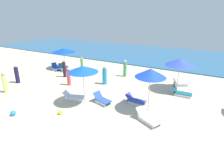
{
  "coord_description": "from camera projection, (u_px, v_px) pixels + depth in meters",
  "views": [
    {
      "loc": [
        4.86,
        -2.44,
        5.86
      ],
      "look_at": [
        -1.7,
        9.69,
        1.12
      ],
      "focal_mm": 28.89,
      "sensor_mm": 36.0,
      "label": 1
    }
  ],
  "objects": [
    {
      "name": "beachgoer_5",
      "position": [
        17.0,
        75.0,
        15.78
      ],
      "size": [
        0.48,
        0.48,
        1.62
      ],
      "rotation": [
        0.0,
        0.0,
        4.13
      ],
      "color": "#1B1A41",
      "rests_on": "ground_plane"
    },
    {
      "name": "lounge_chair_3_1",
      "position": [
        63.0,
        68.0,
        19.36
      ],
      "size": [
        1.37,
        1.12,
        0.74
      ],
      "rotation": [
        0.0,
        0.0,
        1.11
      ],
      "color": "silver",
      "rests_on": "ground_plane"
    },
    {
      "name": "lounge_chair_4_1",
      "position": [
        73.0,
        97.0,
        12.79
      ],
      "size": [
        1.6,
        1.07,
        0.63
      ],
      "rotation": [
        0.0,
        0.0,
        1.91
      ],
      "color": "silver",
      "rests_on": "ground_plane"
    },
    {
      "name": "beach_ball_0",
      "position": [
        13.0,
        113.0,
        10.85
      ],
      "size": [
        0.32,
        0.32,
        0.32
      ],
      "primitive_type": "sphere",
      "color": "#2A8DDB",
      "rests_on": "ground_plane"
    },
    {
      "name": "beachgoer_6",
      "position": [
        82.0,
        64.0,
        19.01
      ],
      "size": [
        0.37,
        0.37,
        1.52
      ],
      "rotation": [
        0.0,
        0.0,
        5.02
      ],
      "color": "#4EA859",
      "rests_on": "ground_plane"
    },
    {
      "name": "lounge_chair_4_0",
      "position": [
        102.0,
        99.0,
        12.32
      ],
      "size": [
        1.37,
        0.9,
        0.7
      ],
      "rotation": [
        0.0,
        0.0,
        1.31
      ],
      "color": "silver",
      "rests_on": "ground_plane"
    },
    {
      "name": "beachgoer_0",
      "position": [
        5.0,
        83.0,
        13.84
      ],
      "size": [
        0.38,
        0.38,
        1.61
      ],
      "rotation": [
        0.0,
        0.0,
        3.48
      ],
      "color": "#DEF674",
      "rests_on": "ground_plane"
    },
    {
      "name": "lounge_chair_5_0",
      "position": [
        135.0,
        100.0,
        12.24
      ],
      "size": [
        1.4,
        0.69,
        0.65
      ],
      "rotation": [
        0.0,
        0.0,
        1.51
      ],
      "color": "silver",
      "rests_on": "ground_plane"
    },
    {
      "name": "beachgoer_7",
      "position": [
        105.0,
        76.0,
        15.5
      ],
      "size": [
        0.5,
        0.5,
        1.61
      ],
      "rotation": [
        0.0,
        0.0,
        5.94
      ],
      "color": "#2397BC",
      "rests_on": "ground_plane"
    },
    {
      "name": "beachgoer_1",
      "position": [
        125.0,
        69.0,
        17.4
      ],
      "size": [
        0.45,
        0.45,
        1.63
      ],
      "rotation": [
        0.0,
        0.0,
        4.0
      ],
      "color": "#449F59",
      "rests_on": "ground_plane"
    },
    {
      "name": "beachgoer_2",
      "position": [
        64.0,
        69.0,
        17.22
      ],
      "size": [
        0.32,
        0.32,
        1.71
      ],
      "rotation": [
        0.0,
        0.0,
        4.6
      ],
      "color": "#31172D",
      "rests_on": "ground_plane"
    },
    {
      "name": "beachgoer_3",
      "position": [
        69.0,
        77.0,
        15.29
      ],
      "size": [
        0.42,
        0.42,
        1.53
      ],
      "rotation": [
        0.0,
        0.0,
        3.84
      ],
      "color": "#D54347",
      "rests_on": "ground_plane"
    },
    {
      "name": "umbrella_1",
      "position": [
        180.0,
        62.0,
        13.75
      ],
      "size": [
        2.26,
        2.26,
        2.6
      ],
      "color": "silver",
      "rests_on": "ground_plane"
    },
    {
      "name": "beach_ball_1",
      "position": [
        60.0,
        112.0,
        10.98
      ],
      "size": [
        0.25,
        0.25,
        0.25
      ],
      "primitive_type": "sphere",
      "color": "yellow",
      "rests_on": "ground_plane"
    },
    {
      "name": "lounge_chair_1_0",
      "position": [
        181.0,
        93.0,
        13.44
      ],
      "size": [
        1.4,
        0.6,
        0.71
      ],
      "rotation": [
        0.0,
        0.0,
        1.58
      ],
      "color": "silver",
      "rests_on": "ground_plane"
    },
    {
      "name": "ocean",
      "position": [
        168.0,
        56.0,
        25.53
      ],
      "size": [
        60.0,
        13.28,
        0.12
      ],
      "primitive_type": "cube",
      "color": "#2A618D",
      "rests_on": "ground_plane"
    },
    {
      "name": "lounge_chair_5_1",
      "position": [
        147.0,
        118.0,
        10.21
      ],
      "size": [
        1.64,
        1.24,
        0.67
      ],
      "rotation": [
        0.0,
        0.0,
        1.1
      ],
      "color": "silver",
      "rests_on": "ground_plane"
    },
    {
      "name": "umbrella_3",
      "position": [
        64.0,
        50.0,
        19.6
      ],
      "size": [
        2.48,
        2.48,
        2.25
      ],
      "color": "silver",
      "rests_on": "ground_plane"
    },
    {
      "name": "umbrella_4",
      "position": [
        83.0,
        69.0,
        11.6
      ],
      "size": [
        2.01,
        2.01,
        2.66
      ],
      "color": "silver",
      "rests_on": "ground_plane"
    },
    {
      "name": "umbrella_5",
      "position": [
        151.0,
        73.0,
        10.72
      ],
      "size": [
        1.88,
        1.88,
        2.76
      ],
      "color": "silver",
      "rests_on": "ground_plane"
    },
    {
      "name": "lounge_chair_1_1",
      "position": [
        179.0,
        83.0,
        15.28
      ],
      "size": [
        1.35,
        1.09,
        0.69
      ],
      "rotation": [
        0.0,
        0.0,
        2.05
      ],
      "color": "silver",
      "rests_on": "ground_plane"
    },
    {
      "name": "lounge_chair_3_0",
      "position": [
        56.0,
        68.0,
        19.56
      ],
      "size": [
        1.5,
        1.08,
        0.7
      ],
      "rotation": [
        0.0,
        0.0,
        1.16
      ],
      "color": "silver",
      "rests_on": "ground_plane"
    }
  ]
}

